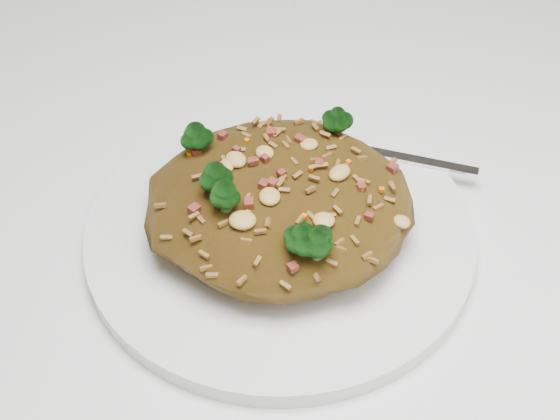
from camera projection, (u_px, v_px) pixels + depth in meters
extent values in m
cube|color=white|center=(399.00, 328.00, 0.52)|extent=(1.20, 0.80, 0.04)
cylinder|color=white|center=(280.00, 232.00, 0.55)|extent=(0.27, 0.27, 0.01)
ellipsoid|color=brown|center=(280.00, 202.00, 0.53)|extent=(0.18, 0.17, 0.05)
ellipsoid|color=#083407|center=(302.00, 238.00, 0.47)|extent=(0.02, 0.02, 0.02)
ellipsoid|color=#083407|center=(196.00, 137.00, 0.53)|extent=(0.02, 0.02, 0.02)
ellipsoid|color=#083407|center=(216.00, 177.00, 0.50)|extent=(0.02, 0.02, 0.02)
ellipsoid|color=#083407|center=(225.00, 195.00, 0.49)|extent=(0.02, 0.02, 0.02)
ellipsoid|color=#083407|center=(317.00, 243.00, 0.47)|extent=(0.02, 0.02, 0.02)
ellipsoid|color=#083407|center=(337.00, 119.00, 0.55)|extent=(0.02, 0.02, 0.02)
cube|color=silver|center=(433.00, 164.00, 0.59)|extent=(0.10, 0.04, 0.00)
cube|color=silver|center=(309.00, 139.00, 0.61)|extent=(0.04, 0.03, 0.00)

